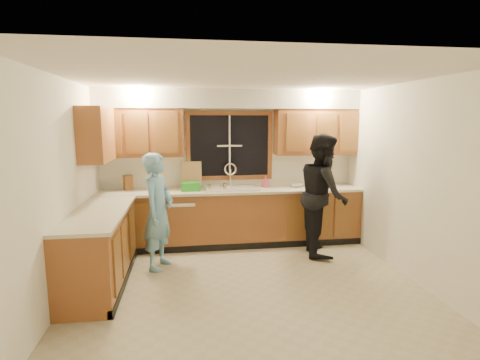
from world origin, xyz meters
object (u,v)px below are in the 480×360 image
Objects in this scene: dishwasher at (179,222)px; woman at (323,194)px; man at (158,211)px; knife_block at (128,183)px; stove at (88,266)px; bowl at (296,185)px; dish_crate at (191,186)px; soap_bottle at (265,181)px; sink at (232,192)px.

dishwasher is 0.45× the size of woman.
man is 1.17m from knife_block.
stove is 3.48m from bowl.
dish_crate is (0.19, 0.00, 0.58)m from dishwasher.
man is 8.53× the size of soap_bottle.
woman is 7.87× the size of knife_block.
stove is 2.08m from knife_block.
sink is at bearing 45.39° from stove.
bowl is at bearing -7.71° from soap_bottle.
man is 7.29× the size of bowl.
dishwasher is 2.30m from woman.
woman is (1.31, -0.61, 0.05)m from sink.
knife_block reaches higher than soap_bottle.
bowl is (1.75, 0.07, -0.04)m from dish_crate.
man is 0.97m from dish_crate.
sink is 3.70× the size of knife_block.
stove is (-1.80, -1.82, -0.41)m from sink.
dishwasher is at bearing 3.68° from man.
man reaches higher than knife_block.
knife_block is at bearing 169.66° from dish_crate.
dishwasher is 1.03m from knife_block.
knife_block is 2.22m from soap_bottle.
dish_crate is 1.34× the size of bowl.
stove is 1.25m from man.
sink is 0.47× the size of woman.
man reaches higher than dishwasher.
sink is 2.95× the size of dish_crate.
man reaches higher than sink.
knife_block is (-0.79, 0.18, 0.63)m from dishwasher.
dish_crate is at bearing -179.02° from sink.
dishwasher is at bearing -40.05° from knife_block.
bowl is at bearing 33.04° from stove.
dishwasher is 2.01m from bowl.
knife_block is 0.80× the size of dish_crate.
sink reaches higher than knife_block.
stove is at bearing 121.44° from woman.
man reaches higher than bowl.
dish_crate reaches higher than bowl.
woman reaches higher than soap_bottle.
sink is 0.96× the size of stove.
knife_block reaches higher than dish_crate.
soap_bottle reaches higher than bowl.
sink is 1.40m from man.
dishwasher is 3.53× the size of knife_block.
stove is 3.88× the size of knife_block.
dish_crate is (-0.66, -0.01, 0.12)m from sink.
dish_crate is at bearing -173.81° from soap_bottle.
sink is at bearing 0.98° from dish_crate.
stove is at bearing 165.87° from man.
woman is 0.70m from bowl.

